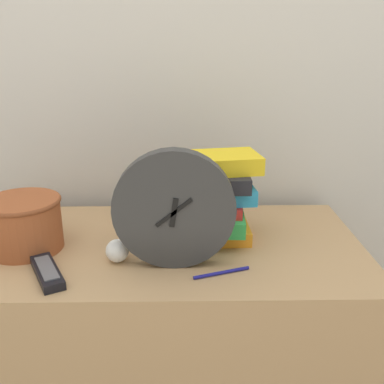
% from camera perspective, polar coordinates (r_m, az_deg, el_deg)
% --- Properties ---
extents(wall_back, '(6.00, 0.04, 2.40)m').
position_cam_1_polar(wall_back, '(1.40, -4.41, 17.22)').
color(wall_back, beige).
rests_on(wall_back, ground_plane).
extents(desk, '(1.07, 0.54, 0.74)m').
position_cam_1_polar(desk, '(1.38, -4.31, -20.51)').
color(desk, tan).
rests_on(desk, ground_plane).
extents(desk_clock, '(0.28, 0.04, 0.28)m').
position_cam_1_polar(desk_clock, '(1.01, -2.29, -2.26)').
color(desk_clock, '#333333').
rests_on(desk_clock, desk).
extents(book_stack, '(0.28, 0.20, 0.23)m').
position_cam_1_polar(book_stack, '(1.16, 2.07, -0.60)').
color(book_stack, orange).
rests_on(book_stack, desk).
extents(basket, '(0.19, 0.19, 0.13)m').
position_cam_1_polar(basket, '(1.19, -20.64, -3.60)').
color(basket, '#994C28').
rests_on(basket, desk).
extents(tv_remote, '(0.11, 0.16, 0.02)m').
position_cam_1_polar(tv_remote, '(1.07, -17.92, -9.63)').
color(tv_remote, black).
rests_on(tv_remote, desk).
extents(crumpled_paper_ball, '(0.06, 0.06, 0.06)m').
position_cam_1_polar(crumpled_paper_ball, '(1.09, -9.47, -7.37)').
color(crumpled_paper_ball, white).
rests_on(crumpled_paper_ball, desk).
extents(pen, '(0.13, 0.05, 0.01)m').
position_cam_1_polar(pen, '(1.03, 3.77, -10.19)').
color(pen, navy).
rests_on(pen, desk).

